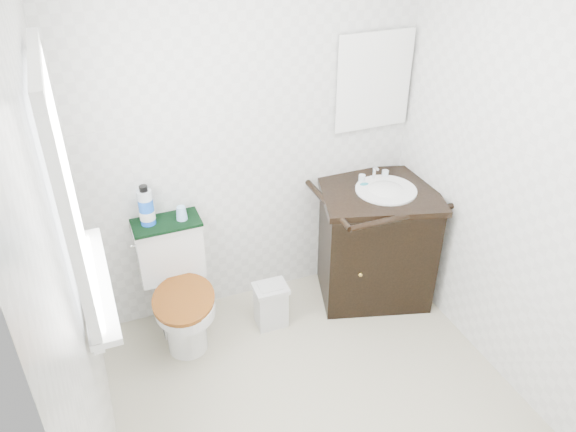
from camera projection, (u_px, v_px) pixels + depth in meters
floor at (328, 417)px, 3.11m from camera, size 2.40×2.40×0.00m
wall_back at (251, 136)px, 3.42m from camera, size 2.40×0.00×2.40m
wall_left at (77, 300)px, 2.13m from camera, size 0.00×2.40×2.40m
wall_right at (534, 193)px, 2.82m from camera, size 0.00×2.40×2.40m
window at (62, 188)px, 2.15m from camera, size 0.02×0.70×0.90m
mirror at (374, 81)px, 3.53m from camera, size 0.50×0.02×0.60m
toilet at (178, 291)px, 3.51m from camera, size 0.45×0.66×0.77m
vanity at (375, 239)px, 3.83m from camera, size 0.91×0.83×0.92m
trash_bin at (271, 305)px, 3.67m from camera, size 0.22×0.18×0.31m
towel at (166, 223)px, 3.37m from camera, size 0.41×0.22×0.02m
mouthwash_bottle at (146, 207)px, 3.28m from camera, size 0.09×0.09×0.26m
cup at (181, 213)px, 3.37m from camera, size 0.07×0.07×0.08m
soap_bar at (364, 184)px, 3.67m from camera, size 0.07×0.05×0.02m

